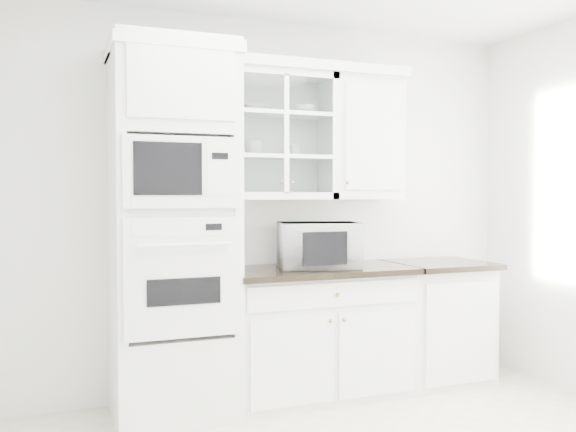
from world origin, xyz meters
name	(u,v)px	position (x,y,z in m)	size (l,w,h in m)	color
room_shell	(347,130)	(0.00, 0.43, 1.78)	(4.00, 3.50, 2.70)	white
oven_column	(173,231)	(-0.75, 1.42, 1.20)	(0.76, 0.68, 2.40)	white
base_cabinet_run	(318,331)	(0.28, 1.45, 0.46)	(1.32, 0.67, 0.92)	white
extra_base_cabinet	(436,320)	(1.28, 1.45, 0.46)	(0.72, 0.67, 0.92)	white
upper_cabinet_glass	(278,136)	(0.03, 1.58, 1.85)	(0.80, 0.33, 0.90)	white
upper_cabinet_solid	(362,139)	(0.71, 1.58, 1.85)	(0.55, 0.33, 0.90)	white
crown_molding	(265,66)	(-0.07, 1.56, 2.33)	(2.14, 0.38, 0.07)	white
countertop_microwave	(318,245)	(0.27, 1.42, 1.08)	(0.55, 0.46, 0.32)	white
bowl_a	(258,109)	(-0.11, 1.60, 2.04)	(0.21, 0.21, 0.05)	white
bowl_b	(302,110)	(0.22, 1.58, 2.04)	(0.20, 0.20, 0.06)	white
cup_a	(253,148)	(-0.15, 1.60, 1.76)	(0.13, 0.13, 0.10)	white
cup_b	(294,151)	(0.16, 1.60, 1.75)	(0.09, 0.09, 0.08)	white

